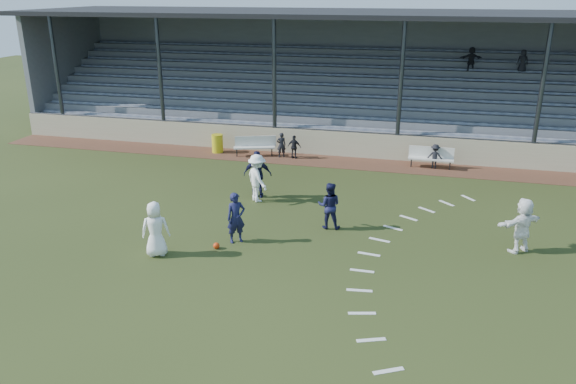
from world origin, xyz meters
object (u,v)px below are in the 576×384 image
(bench_right, at_px, (431,156))
(player_white_lead, at_px, (155,229))
(player_navy_lead, at_px, (236,218))
(bench_left, at_px, (255,144))
(trash_bin, at_px, (217,143))
(football, at_px, (216,246))

(bench_right, height_order, player_white_lead, player_white_lead)
(bench_right, bearing_deg, player_navy_lead, -120.34)
(bench_left, bearing_deg, trash_bin, 157.98)
(bench_right, relative_size, player_navy_lead, 1.21)
(bench_left, xyz_separation_m, trash_bin, (-1.98, 0.09, -0.12))
(player_white_lead, bearing_deg, bench_left, -110.38)
(player_navy_lead, bearing_deg, trash_bin, 76.73)
(trash_bin, relative_size, football, 4.43)
(bench_right, relative_size, player_white_lead, 1.17)
(trash_bin, bearing_deg, player_white_lead, -78.35)
(trash_bin, height_order, player_white_lead, player_white_lead)
(bench_left, distance_m, bench_right, 8.32)
(trash_bin, relative_size, player_white_lead, 0.52)
(trash_bin, xyz_separation_m, player_navy_lead, (4.35, -9.67, 0.36))
(football, bearing_deg, player_white_lead, -151.94)
(bench_right, height_order, football, bench_right)
(bench_left, distance_m, player_navy_lead, 9.87)
(bench_right, bearing_deg, trash_bin, -178.77)
(bench_right, distance_m, trash_bin, 10.30)
(bench_right, distance_m, football, 12.14)
(bench_right, xyz_separation_m, football, (-6.39, -10.31, -0.48))
(bench_left, bearing_deg, player_navy_lead, -95.56)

